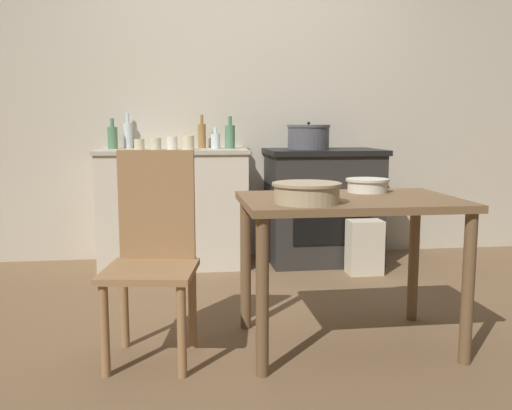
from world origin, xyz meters
TOP-DOWN VIEW (x-y plane):
  - ground_plane at (0.00, 0.00)m, footprint 14.00×14.00m
  - wall_back at (0.00, 1.58)m, footprint 8.00×0.07m
  - counter_cabinet at (-0.52, 1.28)m, footprint 1.12×0.57m
  - stove at (0.64, 1.25)m, footprint 0.88×0.63m
  - work_table at (0.33, -0.44)m, footprint 1.02×0.69m
  - chair at (-0.60, -0.44)m, footprint 0.46×0.46m
  - flour_sack at (0.85, 0.83)m, footprint 0.24×0.17m
  - stock_pot at (0.52, 1.25)m, footprint 0.33×0.33m
  - mixing_bowl_large at (0.08, -0.60)m, footprint 0.31×0.31m
  - mixing_bowl_small at (0.48, -0.25)m, footprint 0.22×0.22m
  - bottle_far_left at (-0.18, 1.35)m, footprint 0.07×0.07m
  - bottle_left at (-0.96, 1.40)m, footprint 0.08×0.08m
  - bottle_mid_left at (-0.85, 1.49)m, footprint 0.07×0.07m
  - bottle_center_left at (-0.28, 1.43)m, footprint 0.06×0.06m
  - bottle_center at (-0.07, 1.34)m, footprint 0.08×0.08m
  - cup_center_right at (-0.75, 1.15)m, footprint 0.07×0.07m
  - cup_mid_right at (-0.63, 1.16)m, footprint 0.08×0.08m
  - cup_right at (-0.51, 1.20)m, footprint 0.08×0.08m
  - cup_far_right at (-0.40, 1.19)m, footprint 0.09×0.09m

SIDE VIEW (x-z plane):
  - ground_plane at x=0.00m, z-range 0.00..0.00m
  - flour_sack at x=0.85m, z-range 0.00..0.39m
  - stove at x=0.64m, z-range 0.00..0.88m
  - counter_cabinet at x=-0.52m, z-range 0.00..0.89m
  - chair at x=-0.60m, z-range 0.02..0.97m
  - work_table at x=0.33m, z-range 0.25..0.98m
  - mixing_bowl_small at x=0.48m, z-range 0.73..0.80m
  - mixing_bowl_large at x=0.08m, z-range 0.73..0.83m
  - cup_center_right at x=-0.75m, z-range 0.89..0.97m
  - cup_mid_right at x=-0.63m, z-range 0.89..0.98m
  - cup_right at x=-0.51m, z-range 0.89..0.98m
  - cup_far_right at x=-0.40m, z-range 0.89..0.99m
  - bottle_far_left at x=-0.18m, z-range 0.87..1.03m
  - stock_pot at x=0.52m, z-range 0.87..1.08m
  - bottle_left at x=-0.96m, z-range 0.86..1.09m
  - bottle_center at x=-0.07m, z-range 0.86..1.11m
  - bottle_center_left at x=-0.28m, z-range 0.86..1.12m
  - bottle_mid_left at x=-0.85m, z-range 0.86..1.13m
  - wall_back at x=0.00m, z-range 0.00..2.55m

